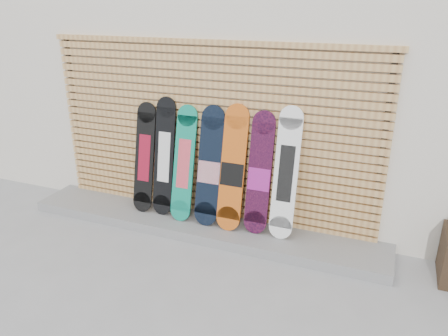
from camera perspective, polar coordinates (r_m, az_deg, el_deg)
The scene contains 11 objects.
ground at distance 5.00m, azimuth -4.82°, elevation -11.83°, with size 80.00×80.00×0.00m, color gray.
building at distance 7.42m, azimuth 10.83°, elevation 13.72°, with size 12.00×5.00×3.60m, color beige.
concrete_step at distance 5.55m, azimuth -3.10°, elevation -7.46°, with size 4.60×0.70×0.12m, color gray.
slat_wall at distance 5.35m, azimuth -2.03°, elevation 4.79°, with size 4.26×0.08×2.29m.
snowboard_0 at distance 5.69m, azimuth -10.34°, elevation 1.31°, with size 0.26×0.33×1.40m.
snowboard_1 at distance 5.54m, azimuth -7.82°, elevation 1.43°, with size 0.26×0.30×1.49m.
snowboard_2 at distance 5.40m, azimuth -5.26°, elevation 0.56°, with size 0.27×0.37×1.41m.
snowboard_3 at distance 5.26m, azimuth -1.93°, elevation 0.11°, with size 0.30×0.36×1.44m.
snowboard_4 at distance 5.14m, azimuth 1.13°, elevation -0.15°, with size 0.30×0.37×1.48m.
snowboard_5 at distance 5.07m, azimuth 4.65°, elevation -0.80°, with size 0.28×0.32×1.43m.
snowboard_6 at distance 4.98m, azimuth 8.09°, elevation -0.74°, with size 0.27×0.33×1.52m.
Camera 1 is at (1.94, -3.72, 2.72)m, focal length 35.00 mm.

